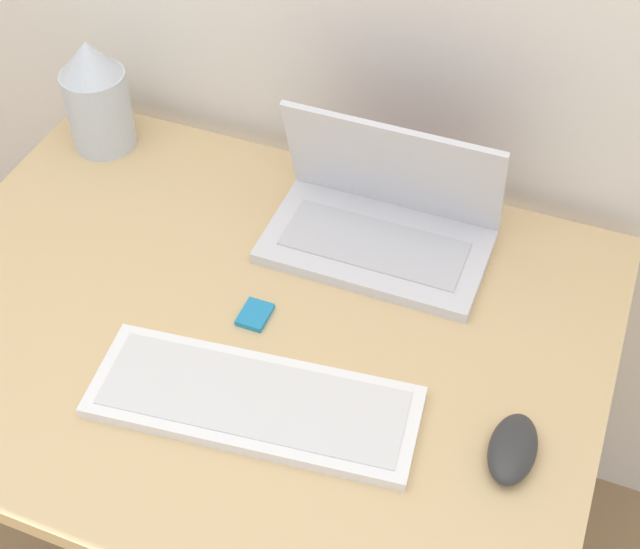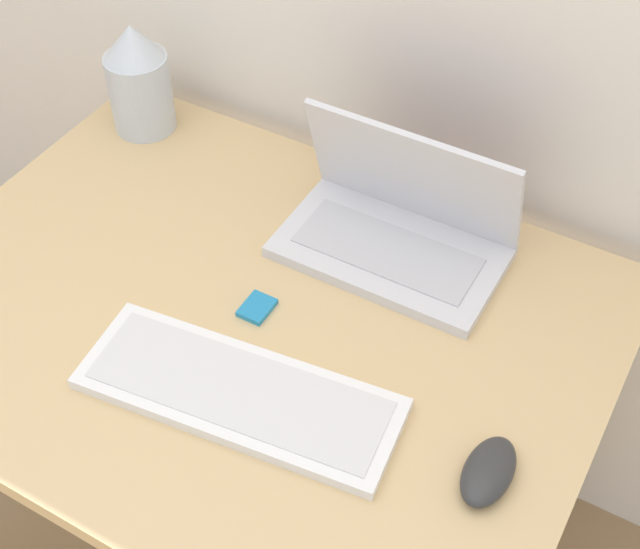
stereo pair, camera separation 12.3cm
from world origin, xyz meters
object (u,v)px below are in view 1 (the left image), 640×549
mouse (513,449)px  vase (96,96)px  mp3_player (255,315)px  laptop (382,218)px  keyboard (254,402)px

mouse → vase: bearing=155.4°
mp3_player → laptop: bearing=61.5°
laptop → vase: laptop is taller
keyboard → mp3_player: keyboard is taller
vase → mp3_player: bearing=-33.9°
laptop → vase: size_ratio=1.68×
mp3_player → vase: bearing=146.1°
laptop → mp3_player: laptop is taller
keyboard → mp3_player: (-0.06, 0.15, -0.01)m
mouse → laptop: bearing=131.8°
laptop → mouse: laptop is taller
laptop → mouse: size_ratio=3.10×
mouse → vase: (-0.82, 0.38, 0.09)m
mouse → vase: 0.91m
laptop → keyboard: size_ratio=0.76×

